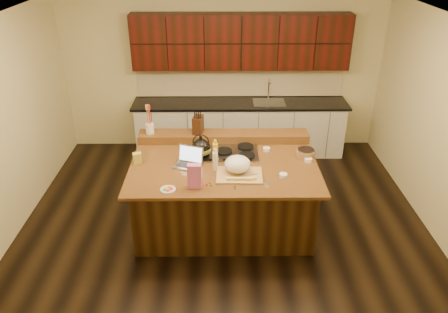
{
  "coord_description": "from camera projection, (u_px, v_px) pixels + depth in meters",
  "views": [
    {
      "loc": [
        -0.05,
        -4.92,
        3.61
      ],
      "look_at": [
        0.0,
        0.05,
        1.0
      ],
      "focal_mm": 35.0,
      "sensor_mm": 36.0,
      "label": 1
    }
  ],
  "objects": [
    {
      "name": "cooktop",
      "position": [
        224.0,
        152.0,
        5.86
      ],
      "size": [
        0.92,
        0.52,
        0.05
      ],
      "color": "gray",
      "rests_on": "island"
    },
    {
      "name": "back_counter",
      "position": [
        240.0,
        99.0,
        7.55
      ],
      "size": [
        3.7,
        0.66,
        2.4
      ],
      "color": "silver",
      "rests_on": "ground"
    },
    {
      "name": "vinegar_bottle",
      "position": [
        215.0,
        161.0,
        5.4
      ],
      "size": [
        0.08,
        0.08,
        0.25
      ],
      "primitive_type": "cylinder",
      "rotation": [
        0.0,
        0.0,
        0.24
      ],
      "color": "silver",
      "rests_on": "island"
    },
    {
      "name": "gumdrop_4",
      "position": [
        233.0,
        181.0,
        5.21
      ],
      "size": [
        0.02,
        0.02,
        0.02
      ],
      "primitive_type": "ellipsoid",
      "color": "red",
      "rests_on": "island"
    },
    {
      "name": "utensil_crock",
      "position": [
        150.0,
        128.0,
        6.13
      ],
      "size": [
        0.12,
        0.12,
        0.14
      ],
      "primitive_type": "cylinder",
      "rotation": [
        0.0,
        0.0,
        -0.03
      ],
      "color": "white",
      "rests_on": "back_ledge"
    },
    {
      "name": "gumdrop_7",
      "position": [
        217.0,
        183.0,
        5.16
      ],
      "size": [
        0.02,
        0.02,
        0.02
      ],
      "primitive_type": "ellipsoid",
      "color": "#198C26",
      "rests_on": "island"
    },
    {
      "name": "kettle",
      "position": [
        201.0,
        147.0,
        5.68
      ],
      "size": [
        0.32,
        0.32,
        0.22
      ],
      "primitive_type": "ellipsoid",
      "rotation": [
        0.0,
        0.0,
        -0.37
      ],
      "color": "black",
      "rests_on": "cooktop"
    },
    {
      "name": "package_box",
      "position": [
        137.0,
        158.0,
        5.58
      ],
      "size": [
        0.12,
        0.1,
        0.15
      ],
      "primitive_type": "cube",
      "rotation": [
        0.0,
        0.0,
        0.28
      ],
      "color": "gold",
      "rests_on": "island"
    },
    {
      "name": "island",
      "position": [
        224.0,
        194.0,
        5.82
      ],
      "size": [
        2.4,
        1.6,
        0.92
      ],
      "color": "black",
      "rests_on": "ground"
    },
    {
      "name": "knife_block",
      "position": [
        198.0,
        125.0,
        6.11
      ],
      "size": [
        0.16,
        0.22,
        0.25
      ],
      "primitive_type": "cube",
      "rotation": [
        0.0,
        0.0,
        -0.2
      ],
      "color": "black",
      "rests_on": "back_ledge"
    },
    {
      "name": "green_bowl",
      "position": [
        201.0,
        150.0,
        5.7
      ],
      "size": [
        0.31,
        0.31,
        0.15
      ],
      "primitive_type": "ellipsoid",
      "rotation": [
        0.0,
        0.0,
        -0.19
      ],
      "color": "olive",
      "rests_on": "cooktop"
    },
    {
      "name": "gumdrop_6",
      "position": [
        221.0,
        181.0,
        5.21
      ],
      "size": [
        0.02,
        0.02,
        0.02
      ],
      "primitive_type": "ellipsoid",
      "color": "red",
      "rests_on": "island"
    },
    {
      "name": "wooden_tray",
      "position": [
        238.0,
        167.0,
        5.33
      ],
      "size": [
        0.57,
        0.45,
        0.23
      ],
      "rotation": [
        0.0,
        0.0,
        -0.03
      ],
      "color": "tan",
      "rests_on": "island"
    },
    {
      "name": "gumdrop_3",
      "position": [
        221.0,
        182.0,
        5.18
      ],
      "size": [
        0.02,
        0.02,
        0.02
      ],
      "primitive_type": "ellipsoid",
      "color": "#198C26",
      "rests_on": "island"
    },
    {
      "name": "kitchen_timer",
      "position": [
        267.0,
        182.0,
        5.14
      ],
      "size": [
        0.1,
        0.1,
        0.07
      ],
      "primitive_type": "cone",
      "rotation": [
        0.0,
        0.0,
        -0.31
      ],
      "color": "silver",
      "rests_on": "island"
    },
    {
      "name": "ramekin_a",
      "position": [
        283.0,
        175.0,
        5.3
      ],
      "size": [
        0.13,
        0.13,
        0.04
      ],
      "primitive_type": "cylinder",
      "rotation": [
        0.0,
        0.0,
        -0.4
      ],
      "color": "white",
      "rests_on": "island"
    },
    {
      "name": "oil_bottle",
      "position": [
        215.0,
        153.0,
        5.58
      ],
      "size": [
        0.07,
        0.07,
        0.27
      ],
      "primitive_type": "cylinder",
      "rotation": [
        0.0,
        0.0,
        0.07
      ],
      "color": "yellow",
      "rests_on": "island"
    },
    {
      "name": "gumdrop_5",
      "position": [
        230.0,
        181.0,
        5.2
      ],
      "size": [
        0.02,
        0.02,
        0.02
      ],
      "primitive_type": "ellipsoid",
      "color": "#198C26",
      "rests_on": "island"
    },
    {
      "name": "gumdrop_9",
      "position": [
        211.0,
        185.0,
        5.12
      ],
      "size": [
        0.02,
        0.02,
        0.02
      ],
      "primitive_type": "ellipsoid",
      "color": "#198C26",
      "rests_on": "island"
    },
    {
      "name": "candy_plate",
      "position": [
        168.0,
        189.0,
        5.05
      ],
      "size": [
        0.21,
        0.21,
        0.01
      ],
      "primitive_type": "cylinder",
      "rotation": [
        0.0,
        0.0,
        -0.17
      ],
      "color": "white",
      "rests_on": "island"
    },
    {
      "name": "pink_bag",
      "position": [
        194.0,
        176.0,
        5.03
      ],
      "size": [
        0.16,
        0.09,
        0.3
      ],
      "primitive_type": "cube",
      "rotation": [
        0.0,
        0.0,
        -0.0
      ],
      "color": "#D765AF",
      "rests_on": "island"
    },
    {
      "name": "gumdrop_12",
      "position": [
        220.0,
        182.0,
        5.18
      ],
      "size": [
        0.02,
        0.02,
        0.02
      ],
      "primitive_type": "ellipsoid",
      "color": "red",
      "rests_on": "island"
    },
    {
      "name": "gumdrop_11",
      "position": [
        230.0,
        180.0,
        5.23
      ],
      "size": [
        0.02,
        0.02,
        0.02
      ],
      "primitive_type": "ellipsoid",
      "color": "#198C26",
      "rests_on": "island"
    },
    {
      "name": "laptop",
      "position": [
        189.0,
        160.0,
        5.56
      ],
      "size": [
        0.4,
        0.36,
        0.23
      ],
      "rotation": [
        0.0,
        0.0,
        -0.35
      ],
      "color": "#B7B7BC",
      "rests_on": "island"
    },
    {
      "name": "gumdrop_8",
      "position": [
        235.0,
        186.0,
        5.1
      ],
      "size": [
        0.02,
        0.02,
        0.02
      ],
      "primitive_type": "ellipsoid",
      "color": "red",
      "rests_on": "island"
    },
    {
      "name": "ramekin_b",
      "position": [
        308.0,
        160.0,
        5.65
      ],
      "size": [
        0.12,
        0.12,
        0.04
      ],
      "primitive_type": "cylinder",
      "rotation": [
        0.0,
        0.0,
        0.27
      ],
      "color": "white",
      "rests_on": "island"
    },
    {
      "name": "room",
      "position": [
        224.0,
        133.0,
        5.41
      ],
      "size": [
        5.52,
        5.02,
        2.72
      ],
      "color": "black",
      "rests_on": "ground"
    },
    {
      "name": "gumdrop_1",
      "position": [
        235.0,
        189.0,
        5.06
      ],
      "size": [
        0.02,
        0.02,
        0.02
      ],
      "primitive_type": "ellipsoid",
      "color": "#198C26",
      "rests_on": "island"
    },
    {
      "name": "back_ledge",
      "position": [
        224.0,
        137.0,
        6.2
      ],
      "size": [
        2.4,
        0.3,
        0.12
      ],
      "primitive_type": "cube",
      "color": "black",
      "rests_on": "island"
    },
    {
      "name": "gumdrop_10",
      "position": [
        221.0,
        183.0,
        5.17
      ],
      "size": [
        0.02,
        0.02,
        0.02
      ],
      "primitive_type": "ellipsoid",
      "color": "red",
      "rests_on": "island"
    },
    {
      "name": "ramekin_c",
      "position": [
        266.0,
        149.0,
        5.93
      ],
      "size": [
        0.12,
        0.12,
        0.04
      ],
      "primitive_type": "cylinder",
      "rotation": [
        0.0,
        0.0,
        0.22
      ],
      "color": "white",
      "rests_on": "island"
    },
    {
      "name": "gumdrop_2",
      "position": [
        210.0,
        183.0,
        5.17
      ],
      "size": [
        0.02,
        0.02,
        0.02
      ],
      "primitive_type": "ellipsoid",
      "color": "red",
      "rests_on": "island"
    },
    {
      "name": "strainer_bowl",
      "position": [
        306.0,
        154.0,
        5.76
      ],
      "size": [
        0.29,
        0.29,
        0.09
      ],
      "primitive_type": "cylinder",
      "rotation": [
        0.0,
        0.0,
        0.27
      ],
      "color": "#996B3F",
      "rests_on": "island"
    },
    {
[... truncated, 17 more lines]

